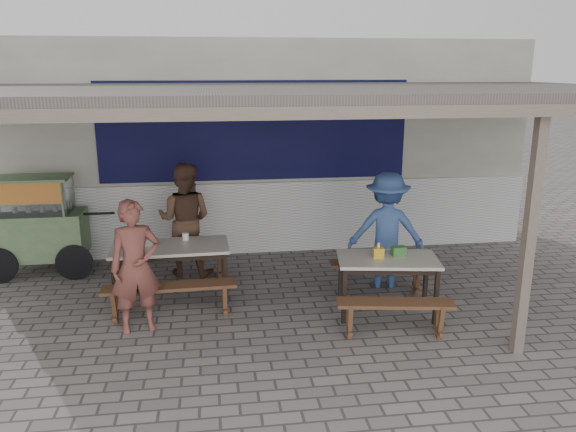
# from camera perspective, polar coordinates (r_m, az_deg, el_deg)

# --- Properties ---
(ground) EXTENTS (60.00, 60.00, 0.00)m
(ground) POSITION_cam_1_polar(r_m,az_deg,el_deg) (6.90, 0.65, -11.34)
(ground) COLOR slate
(ground) RESTS_ON ground
(back_wall) EXTENTS (9.00, 1.28, 3.50)m
(back_wall) POSITION_cam_1_polar(r_m,az_deg,el_deg) (9.83, -2.43, 7.11)
(back_wall) COLOR beige
(back_wall) RESTS_ON ground
(warung_roof) EXTENTS (9.00, 4.21, 2.81)m
(warung_roof) POSITION_cam_1_polar(r_m,az_deg,el_deg) (7.09, -0.25, 12.18)
(warung_roof) COLOR #524B47
(warung_roof) RESTS_ON ground
(table_left) EXTENTS (1.56, 0.81, 0.75)m
(table_left) POSITION_cam_1_polar(r_m,az_deg,el_deg) (7.66, -11.86, -3.49)
(table_left) COLOR beige
(table_left) RESTS_ON ground
(bench_left_street) EXTENTS (1.65, 0.33, 0.45)m
(bench_left_street) POSITION_cam_1_polar(r_m,az_deg,el_deg) (7.15, -11.88, -7.68)
(bench_left_street) COLOR brown
(bench_left_street) RESTS_ON ground
(bench_left_wall) EXTENTS (1.65, 0.33, 0.45)m
(bench_left_wall) POSITION_cam_1_polar(r_m,az_deg,el_deg) (8.40, -11.61, -4.23)
(bench_left_wall) COLOR brown
(bench_left_wall) RESTS_ON ground
(table_right) EXTENTS (1.33, 0.89, 0.75)m
(table_right) POSITION_cam_1_polar(r_m,az_deg,el_deg) (7.14, 10.08, -4.83)
(table_right) COLOR beige
(table_right) RESTS_ON ground
(bench_right_street) EXTENTS (1.36, 0.49, 0.45)m
(bench_right_street) POSITION_cam_1_polar(r_m,az_deg,el_deg) (6.66, 10.80, -9.46)
(bench_right_street) COLOR brown
(bench_right_street) RESTS_ON ground
(bench_right_wall) EXTENTS (1.36, 0.49, 0.45)m
(bench_right_wall) POSITION_cam_1_polar(r_m,az_deg,el_deg) (7.87, 9.26, -5.52)
(bench_right_wall) COLOR brown
(bench_right_wall) RESTS_ON ground
(vendor_cart) EXTENTS (1.88, 0.73, 1.49)m
(vendor_cart) POSITION_cam_1_polar(r_m,az_deg,el_deg) (9.17, -24.03, -0.55)
(vendor_cart) COLOR #719160
(vendor_cart) RESTS_ON ground
(patron_street_side) EXTENTS (0.66, 0.52, 1.60)m
(patron_street_side) POSITION_cam_1_polar(r_m,az_deg,el_deg) (6.80, -15.22, -5.00)
(patron_street_side) COLOR brown
(patron_street_side) RESTS_ON ground
(patron_wall_side) EXTENTS (0.97, 0.84, 1.71)m
(patron_wall_side) POSITION_cam_1_polar(r_m,az_deg,el_deg) (8.50, -10.43, -0.34)
(patron_wall_side) COLOR brown
(patron_wall_side) RESTS_ON ground
(patron_right_table) EXTENTS (1.18, 0.84, 1.65)m
(patron_right_table) POSITION_cam_1_polar(r_m,az_deg,el_deg) (8.02, 9.97, -1.43)
(patron_right_table) COLOR #3A5995
(patron_right_table) RESTS_ON ground
(tissue_box) EXTENTS (0.15, 0.15, 0.13)m
(tissue_box) POSITION_cam_1_polar(r_m,az_deg,el_deg) (7.10, 9.17, -3.66)
(tissue_box) COLOR gold
(tissue_box) RESTS_ON table_right
(donation_box) EXTENTS (0.18, 0.13, 0.12)m
(donation_box) POSITION_cam_1_polar(r_m,az_deg,el_deg) (7.21, 11.16, -3.51)
(donation_box) COLOR #356F31
(donation_box) RESTS_ON table_right
(condiment_jar) EXTENTS (0.09, 0.09, 0.10)m
(condiment_jar) POSITION_cam_1_polar(r_m,az_deg,el_deg) (7.83, -10.37, -2.05)
(condiment_jar) COLOR white
(condiment_jar) RESTS_ON table_left
(condiment_bowl) EXTENTS (0.17, 0.17, 0.04)m
(condiment_bowl) POSITION_cam_1_polar(r_m,az_deg,el_deg) (7.74, -13.94, -2.69)
(condiment_bowl) COLOR silver
(condiment_bowl) RESTS_ON table_left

